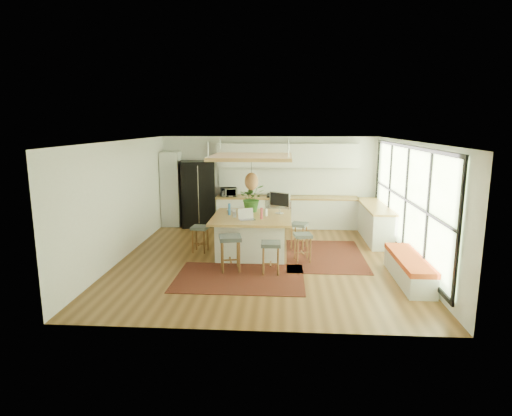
# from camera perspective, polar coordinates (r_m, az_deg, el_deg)

# --- Properties ---
(floor) EXTENTS (7.00, 7.00, 0.00)m
(floor) POSITION_cam_1_polar(r_m,az_deg,el_deg) (9.91, 0.97, -6.83)
(floor) COLOR #543518
(floor) RESTS_ON ground
(ceiling) EXTENTS (7.00, 7.00, 0.00)m
(ceiling) POSITION_cam_1_polar(r_m,az_deg,el_deg) (9.43, 1.02, 8.97)
(ceiling) COLOR white
(ceiling) RESTS_ON ground
(wall_back) EXTENTS (6.50, 0.00, 6.50)m
(wall_back) POSITION_cam_1_polar(r_m,az_deg,el_deg) (13.04, 1.76, 3.62)
(wall_back) COLOR silver
(wall_back) RESTS_ON ground
(wall_front) EXTENTS (6.50, 0.00, 6.50)m
(wall_front) POSITION_cam_1_polar(r_m,az_deg,el_deg) (6.18, -0.64, -4.93)
(wall_front) COLOR silver
(wall_front) RESTS_ON ground
(wall_left) EXTENTS (0.00, 7.00, 7.00)m
(wall_left) POSITION_cam_1_polar(r_m,az_deg,el_deg) (10.27, -17.44, 1.05)
(wall_left) COLOR silver
(wall_left) RESTS_ON ground
(wall_right) EXTENTS (0.00, 7.00, 7.00)m
(wall_right) POSITION_cam_1_polar(r_m,az_deg,el_deg) (9.97, 20.00, 0.60)
(wall_right) COLOR silver
(wall_right) RESTS_ON ground
(window_wall) EXTENTS (0.10, 6.20, 2.60)m
(window_wall) POSITION_cam_1_polar(r_m,az_deg,el_deg) (9.95, 19.85, 0.88)
(window_wall) COLOR black
(window_wall) RESTS_ON wall_right
(pantry) EXTENTS (0.55, 0.60, 2.25)m
(pantry) POSITION_cam_1_polar(r_m,az_deg,el_deg) (13.19, -11.22, 2.51)
(pantry) COLOR silver
(pantry) RESTS_ON floor
(back_counter_base) EXTENTS (4.20, 0.60, 0.88)m
(back_counter_base) POSITION_cam_1_polar(r_m,az_deg,el_deg) (12.87, 4.14, -0.62)
(back_counter_base) COLOR silver
(back_counter_base) RESTS_ON floor
(back_counter_top) EXTENTS (4.24, 0.64, 0.05)m
(back_counter_top) POSITION_cam_1_polar(r_m,az_deg,el_deg) (12.78, 4.16, 1.40)
(back_counter_top) COLOR olive
(back_counter_top) RESTS_ON back_counter_base
(backsplash) EXTENTS (4.20, 0.02, 0.80)m
(backsplash) POSITION_cam_1_polar(r_m,az_deg,el_deg) (13.01, 4.19, 3.58)
(backsplash) COLOR white
(backsplash) RESTS_ON wall_back
(upper_cabinets) EXTENTS (4.20, 0.34, 0.70)m
(upper_cabinets) POSITION_cam_1_polar(r_m,az_deg,el_deg) (12.77, 4.24, 7.04)
(upper_cabinets) COLOR silver
(upper_cabinets) RESTS_ON wall_back
(range) EXTENTS (0.76, 0.62, 1.00)m
(range) POSITION_cam_1_polar(r_m,az_deg,el_deg) (12.86, 3.02, -0.34)
(range) COLOR #A5A5AA
(range) RESTS_ON floor
(right_counter_base) EXTENTS (0.60, 2.50, 0.88)m
(right_counter_base) POSITION_cam_1_polar(r_m,az_deg,el_deg) (11.97, 15.63, -1.90)
(right_counter_base) COLOR silver
(right_counter_base) RESTS_ON floor
(right_counter_top) EXTENTS (0.64, 2.54, 0.05)m
(right_counter_top) POSITION_cam_1_polar(r_m,az_deg,el_deg) (11.88, 15.75, 0.26)
(right_counter_top) COLOR olive
(right_counter_top) RESTS_ON right_counter_base
(window_bench) EXTENTS (0.52, 2.00, 0.50)m
(window_bench) POSITION_cam_1_polar(r_m,az_deg,el_deg) (9.03, 19.78, -7.66)
(window_bench) COLOR silver
(window_bench) RESTS_ON floor
(ceiling_panel) EXTENTS (1.86, 1.86, 0.80)m
(ceiling_panel) POSITION_cam_1_polar(r_m,az_deg,el_deg) (9.90, -0.62, 5.30)
(ceiling_panel) COLOR olive
(ceiling_panel) RESTS_ON ceiling
(rug_near) EXTENTS (2.60, 1.80, 0.01)m
(rug_near) POSITION_cam_1_polar(r_m,az_deg,el_deg) (8.74, -2.22, -9.31)
(rug_near) COLOR black
(rug_near) RESTS_ON floor
(rug_right) EXTENTS (1.80, 2.60, 0.01)m
(rug_right) POSITION_cam_1_polar(r_m,az_deg,el_deg) (10.28, 9.16, -6.29)
(rug_right) COLOR black
(rug_right) RESTS_ON floor
(fridge) EXTENTS (1.15, 0.99, 1.98)m
(fridge) POSITION_cam_1_polar(r_m,az_deg,el_deg) (13.03, -7.82, 1.63)
(fridge) COLOR black
(fridge) RESTS_ON floor
(island) EXTENTS (1.85, 1.85, 0.93)m
(island) POSITION_cam_1_polar(r_m,az_deg,el_deg) (10.16, -0.55, -3.64)
(island) COLOR olive
(island) RESTS_ON floor
(stool_near_left) EXTENTS (0.53, 0.53, 0.76)m
(stool_near_left) POSITION_cam_1_polar(r_m,az_deg,el_deg) (9.06, -3.46, -6.24)
(stool_near_left) COLOR #3E4445
(stool_near_left) RESTS_ON floor
(stool_near_right) EXTENTS (0.41, 0.41, 0.67)m
(stool_near_right) POSITION_cam_1_polar(r_m,az_deg,el_deg) (8.89, 1.99, -6.57)
(stool_near_right) COLOR #3E4445
(stool_near_right) RESTS_ON floor
(stool_right_front) EXTENTS (0.44, 0.44, 0.64)m
(stool_right_front) POSITION_cam_1_polar(r_m,az_deg,el_deg) (9.71, 6.27, -5.09)
(stool_right_front) COLOR #3E4445
(stool_right_front) RESTS_ON floor
(stool_right_back) EXTENTS (0.49, 0.49, 0.65)m
(stool_right_back) POSITION_cam_1_polar(r_m,az_deg,el_deg) (10.70, 5.79, -3.54)
(stool_right_back) COLOR #3E4445
(stool_right_back) RESTS_ON floor
(stool_left_side) EXTENTS (0.42, 0.42, 0.64)m
(stool_left_side) POSITION_cam_1_polar(r_m,az_deg,el_deg) (10.44, -7.49, -3.95)
(stool_left_side) COLOR #3E4445
(stool_left_side) RESTS_ON floor
(laptop) EXTENTS (0.46, 0.47, 0.27)m
(laptop) POSITION_cam_1_polar(r_m,az_deg,el_deg) (9.62, -1.22, -0.91)
(laptop) COLOR #A5A5AA
(laptop) RESTS_ON island
(monitor) EXTENTS (0.60, 0.47, 0.54)m
(monitor) POSITION_cam_1_polar(r_m,az_deg,el_deg) (10.29, 3.19, 0.66)
(monitor) COLOR #A5A5AA
(monitor) RESTS_ON island
(microwave) EXTENTS (0.53, 0.38, 0.32)m
(microwave) POSITION_cam_1_polar(r_m,az_deg,el_deg) (12.81, -3.67, 2.28)
(microwave) COLOR #A5A5AA
(microwave) RESTS_ON back_counter_top
(island_plant) EXTENTS (0.75, 0.80, 0.54)m
(island_plant) POSITION_cam_1_polar(r_m,az_deg,el_deg) (10.51, -0.52, 0.95)
(island_plant) COLOR #1E4C19
(island_plant) RESTS_ON island
(island_bowl) EXTENTS (0.29, 0.29, 0.06)m
(island_bowl) POSITION_cam_1_polar(r_m,az_deg,el_deg) (10.55, -3.30, -0.35)
(island_bowl) COLOR white
(island_bowl) RESTS_ON island
(island_bottle_0) EXTENTS (0.07, 0.07, 0.19)m
(island_bottle_0) POSITION_cam_1_polar(r_m,az_deg,el_deg) (10.18, -3.60, -0.39)
(island_bottle_0) COLOR #2F6FBF
(island_bottle_0) RESTS_ON island
(island_bottle_1) EXTENTS (0.07, 0.07, 0.19)m
(island_bottle_1) POSITION_cam_1_polar(r_m,az_deg,el_deg) (9.92, -2.92, -0.69)
(island_bottle_1) COLOR silver
(island_bottle_1) RESTS_ON island
(island_bottle_2) EXTENTS (0.07, 0.07, 0.19)m
(island_bottle_2) POSITION_cam_1_polar(r_m,az_deg,el_deg) (9.72, 0.78, -0.93)
(island_bottle_2) COLOR #AF3A45
(island_bottle_2) RESTS_ON island
(island_bottle_3) EXTENTS (0.07, 0.07, 0.19)m
(island_bottle_3) POSITION_cam_1_polar(r_m,az_deg,el_deg) (10.06, 1.46, -0.52)
(island_bottle_3) COLOR white
(island_bottle_3) RESTS_ON island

